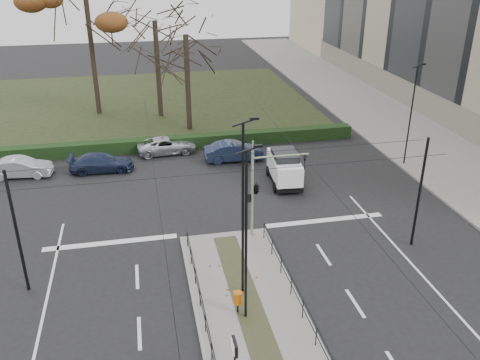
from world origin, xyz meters
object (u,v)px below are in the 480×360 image
object	(u,v)px
info_panel	(235,353)
parked_car_fourth	(167,145)
streetlamp_sidewalk	(411,115)
bare_tree_center	(155,28)
traffic_light	(258,187)
parked_car_fifth	(234,151)
streetlamp_median_far	(243,210)
bare_tree_near	(186,42)
streetlamp_median_near	(246,236)
parked_car_second	(21,167)
white_van	(284,167)
parked_car_third	(101,163)
litter_bin	(238,298)

from	to	relation	value
info_panel	parked_car_fourth	bearing A→B (deg)	91.37
streetlamp_sidewalk	bare_tree_center	bearing A→B (deg)	137.29
parked_car_fourth	bare_tree_center	xyz separation A→B (m)	(0.14, 9.30, 7.36)
traffic_light	parked_car_fifth	distance (m)	11.12
streetlamp_median_far	bare_tree_near	distance (m)	23.49
streetlamp_median_near	streetlamp_sidewalk	xyz separation A→B (m)	(14.77, 14.04, -0.28)
parked_car_second	bare_tree_center	xyz separation A→B (m)	(10.20, 11.74, 7.31)
info_panel	white_van	distance (m)	18.06
parked_car_third	streetlamp_sidewalk	bearing A→B (deg)	-96.47
parked_car_third	parked_car_second	bearing A→B (deg)	90.83
parked_car_fifth	streetlamp_median_near	bearing A→B (deg)	171.02
parked_car_second	white_van	distance (m)	17.91
streetlamp_median_near	parked_car_second	xyz separation A→B (m)	(-11.89, 17.49, -3.38)
streetlamp_sidewalk	parked_car_fourth	distance (m)	17.89
info_panel	parked_car_third	distance (m)	21.94
bare_tree_near	parked_car_fourth	bearing A→B (deg)	-114.57
traffic_light	parked_car_fifth	bearing A→B (deg)	85.38
litter_bin	info_panel	bearing A→B (deg)	-102.83
parked_car_fourth	bare_tree_center	distance (m)	11.87
streetlamp_median_near	streetlamp_sidewalk	distance (m)	20.38
parked_car_third	bare_tree_center	world-z (taller)	bare_tree_center
streetlamp_sidewalk	white_van	distance (m)	9.79
parked_car_second	streetlamp_median_near	bearing A→B (deg)	-140.17
streetlamp_sidewalk	parked_car_third	xyz separation A→B (m)	(-21.32, 3.31, -3.14)
streetlamp_median_far	bare_tree_near	world-z (taller)	bare_tree_near
traffic_light	streetlamp_sidewalk	world-z (taller)	streetlamp_sidewalk
bare_tree_near	parked_car_fifth	bearing A→B (deg)	-72.32
streetlamp_sidewalk	streetlamp_median_near	bearing A→B (deg)	-136.44
streetlamp_median_near	white_van	size ratio (longest dim) A/B	1.85
litter_bin	streetlamp_sidewalk	bearing A→B (deg)	42.28
traffic_light	parked_car_third	distance (m)	14.00
parked_car_fourth	white_van	bearing A→B (deg)	-139.20
parked_car_second	bare_tree_near	size ratio (longest dim) A/B	0.39
traffic_light	streetlamp_median_near	distance (m)	6.93
parked_car_fourth	parked_car_fifth	xyz separation A→B (m)	(4.74, -2.54, 0.10)
parked_car_fifth	white_van	bearing A→B (deg)	-150.59
white_van	traffic_light	bearing A→B (deg)	-118.02
streetlamp_median_near	traffic_light	bearing A→B (deg)	72.71
streetlamp_median_near	white_van	distance (m)	14.26
bare_tree_center	streetlamp_median_near	bearing A→B (deg)	-86.70
streetlamp_median_far	bare_tree_center	bearing A→B (deg)	94.00
white_van	parked_car_fifth	size ratio (longest dim) A/B	0.96
traffic_light	white_van	world-z (taller)	traffic_light
streetlamp_median_far	parked_car_second	world-z (taller)	streetlamp_median_far
bare_tree_center	bare_tree_near	size ratio (longest dim) A/B	1.08
parked_car_fourth	bare_tree_center	bearing A→B (deg)	-5.75
streetlamp_median_near	parked_car_second	size ratio (longest dim) A/B	1.88
info_panel	parked_car_third	size ratio (longest dim) A/B	0.53
streetlamp_median_far	parked_car_fifth	bearing A→B (deg)	80.32
traffic_light	bare_tree_near	size ratio (longest dim) A/B	0.46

